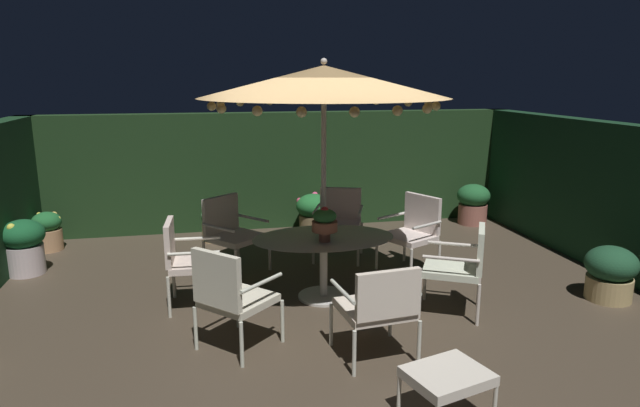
% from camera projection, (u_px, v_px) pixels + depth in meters
% --- Properties ---
extents(ground_plane, '(8.12, 7.44, 0.02)m').
position_uv_depth(ground_plane, '(328.00, 308.00, 6.15)').
color(ground_plane, '#473B2E').
extents(hedge_backdrop_rear, '(8.12, 0.30, 1.93)m').
position_uv_depth(hedge_backdrop_rear, '(281.00, 170.00, 9.34)').
color(hedge_backdrop_rear, '#1D371A').
rests_on(hedge_backdrop_rear, ground_plane).
extents(patio_dining_table, '(1.63, 1.09, 0.74)m').
position_uv_depth(patio_dining_table, '(324.00, 249.00, 6.31)').
color(patio_dining_table, silver).
rests_on(patio_dining_table, ground_plane).
extents(patio_umbrella, '(2.70, 2.70, 2.70)m').
position_uv_depth(patio_umbrella, '(324.00, 82.00, 5.89)').
color(patio_umbrella, silver).
rests_on(patio_umbrella, ground_plane).
extents(centerpiece_planter, '(0.28, 0.28, 0.39)m').
position_uv_depth(centerpiece_planter, '(325.00, 222.00, 6.04)').
color(centerpiece_planter, '#A6634C').
rests_on(centerpiece_planter, patio_dining_table).
extents(patio_chair_north, '(0.81, 0.79, 0.97)m').
position_uv_depth(patio_chair_north, '(462.00, 263.00, 5.89)').
color(patio_chair_north, silver).
rests_on(patio_chair_north, ground_plane).
extents(patio_chair_northeast, '(0.79, 0.82, 0.99)m').
position_uv_depth(patio_chair_northeast, '(414.00, 228.00, 7.25)').
color(patio_chair_northeast, silver).
rests_on(patio_chair_northeast, ground_plane).
extents(patio_chair_east, '(0.81, 0.78, 0.96)m').
position_uv_depth(patio_chair_east, '(339.00, 217.00, 7.78)').
color(patio_chair_east, silver).
rests_on(patio_chair_east, ground_plane).
extents(patio_chair_southeast, '(0.88, 0.88, 0.98)m').
position_uv_depth(patio_chair_southeast, '(231.00, 229.00, 7.23)').
color(patio_chair_southeast, silver).
rests_on(patio_chair_southeast, ground_plane).
extents(patio_chair_south, '(0.62, 0.61, 0.99)m').
position_uv_depth(patio_chair_south, '(186.00, 256.00, 6.07)').
color(patio_chair_south, silver).
rests_on(patio_chair_south, ground_plane).
extents(patio_chair_southwest, '(0.85, 0.85, 1.00)m').
position_uv_depth(patio_chair_southwest, '(230.00, 293.00, 5.07)').
color(patio_chair_southwest, silver).
rests_on(patio_chair_southwest, ground_plane).
extents(patio_chair_west, '(0.72, 0.69, 0.91)m').
position_uv_depth(patio_chair_west, '(379.00, 305.00, 4.91)').
color(patio_chair_west, silver).
rests_on(patio_chair_west, ground_plane).
extents(ottoman_footrest, '(0.68, 0.61, 0.40)m').
position_uv_depth(ottoman_footrest, '(447.00, 377.00, 4.08)').
color(ottoman_footrest, silver).
rests_on(ottoman_footrest, ground_plane).
extents(potted_plant_back_left, '(0.56, 0.56, 0.63)m').
position_uv_depth(potted_plant_back_left, '(313.00, 211.00, 9.10)').
color(potted_plant_back_left, olive).
rests_on(potted_plant_back_left, ground_plane).
extents(potted_plant_left_far, '(0.42, 0.42, 0.58)m').
position_uv_depth(potted_plant_left_far, '(47.00, 231.00, 8.13)').
color(potted_plant_left_far, tan).
rests_on(potted_plant_left_far, ground_plane).
extents(potted_plant_right_near, '(0.54, 0.54, 0.72)m').
position_uv_depth(potted_plant_right_near, '(24.00, 245.00, 7.13)').
color(potted_plant_right_near, beige).
rests_on(potted_plant_right_near, ground_plane).
extents(potted_plant_left_near, '(0.40, 0.40, 0.54)m').
position_uv_depth(potted_plant_left_near, '(214.00, 223.00, 8.61)').
color(potted_plant_left_near, tan).
rests_on(potted_plant_left_near, ground_plane).
extents(potted_plant_right_far, '(0.56, 0.56, 0.70)m').
position_uv_depth(potted_plant_right_far, '(473.00, 203.00, 9.58)').
color(potted_plant_right_far, '#A05F51').
rests_on(potted_plant_right_far, ground_plane).
extents(potted_plant_back_center, '(0.58, 0.58, 0.63)m').
position_uv_depth(potted_plant_back_center, '(611.00, 272.00, 6.31)').
color(potted_plant_back_center, tan).
rests_on(potted_plant_back_center, ground_plane).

